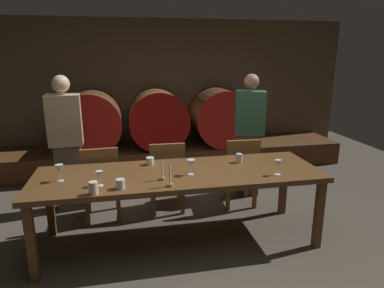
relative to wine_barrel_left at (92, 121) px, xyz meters
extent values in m
plane|color=#4C443A|center=(1.06, -2.57, -0.83)|extent=(8.81, 8.81, 0.00)
cube|color=brown|center=(1.06, 0.55, 0.38)|extent=(6.78, 0.24, 2.42)
cube|color=#4C2D16|center=(1.06, 0.00, -0.65)|extent=(6.10, 0.90, 0.37)
cylinder|color=#513319|center=(0.00, 0.00, 0.00)|extent=(0.92, 0.80, 0.92)
cylinder|color=#B21C16|center=(0.00, -0.42, 0.00)|extent=(0.93, 0.03, 0.93)
cylinder|color=#B21C16|center=(0.00, 0.42, 0.00)|extent=(0.93, 0.03, 0.93)
cylinder|color=#2D2D33|center=(0.00, 0.00, 0.00)|extent=(0.92, 0.04, 0.92)
cylinder|color=brown|center=(1.03, 0.00, 0.00)|extent=(0.92, 0.80, 0.92)
cylinder|color=maroon|center=(1.03, -0.42, 0.00)|extent=(0.93, 0.03, 0.93)
cylinder|color=maroon|center=(1.03, 0.42, 0.00)|extent=(0.93, 0.03, 0.93)
cylinder|color=#2D2D33|center=(1.03, 0.00, 0.00)|extent=(0.92, 0.04, 0.92)
cylinder|color=#513319|center=(2.07, 0.00, 0.00)|extent=(0.92, 0.80, 0.92)
cylinder|color=#B21C16|center=(2.07, -0.42, 0.00)|extent=(0.93, 0.03, 0.93)
cylinder|color=#B21C16|center=(2.07, 0.42, 0.00)|extent=(0.93, 0.03, 0.93)
cylinder|color=#2D2D33|center=(2.07, 0.00, 0.00)|extent=(0.92, 0.04, 0.92)
cube|color=brown|center=(1.01, -2.35, -0.11)|extent=(2.77, 0.88, 0.05)
cube|color=brown|center=(-0.30, -2.73, -0.48)|extent=(0.07, 0.07, 0.70)
cube|color=brown|center=(2.31, -2.73, -0.48)|extent=(0.07, 0.07, 0.70)
cube|color=brown|center=(-0.30, -1.97, -0.48)|extent=(0.07, 0.07, 0.70)
cube|color=brown|center=(2.31, -1.97, -0.48)|extent=(0.07, 0.07, 0.70)
cube|color=brown|center=(0.21, -1.65, -0.39)|extent=(0.42, 0.42, 0.04)
cube|color=brown|center=(0.22, -1.83, -0.16)|extent=(0.40, 0.06, 0.42)
cube|color=brown|center=(0.37, -1.47, -0.62)|extent=(0.05, 0.05, 0.42)
cube|color=brown|center=(0.03, -1.49, -0.62)|extent=(0.05, 0.05, 0.42)
cube|color=brown|center=(0.39, -1.81, -0.62)|extent=(0.05, 0.05, 0.42)
cube|color=brown|center=(0.05, -1.83, -0.62)|extent=(0.05, 0.05, 0.42)
cube|color=brown|center=(0.97, -1.59, -0.39)|extent=(0.41, 0.41, 0.04)
cube|color=brown|center=(0.96, -1.77, -0.16)|extent=(0.40, 0.05, 0.42)
cube|color=brown|center=(1.14, -1.43, -0.62)|extent=(0.05, 0.05, 0.42)
cube|color=brown|center=(0.80, -1.42, -0.62)|extent=(0.05, 0.05, 0.42)
cube|color=brown|center=(1.13, -1.77, -0.62)|extent=(0.05, 0.05, 0.42)
cube|color=brown|center=(0.79, -1.76, -0.62)|extent=(0.05, 0.05, 0.42)
cube|color=brown|center=(1.87, -1.61, -0.39)|extent=(0.41, 0.41, 0.04)
cube|color=brown|center=(1.86, -1.79, -0.16)|extent=(0.40, 0.05, 0.42)
cube|color=brown|center=(2.05, -1.45, -0.62)|extent=(0.05, 0.05, 0.42)
cube|color=brown|center=(1.71, -1.44, -0.62)|extent=(0.05, 0.05, 0.42)
cube|color=brown|center=(2.03, -1.79, -0.62)|extent=(0.05, 0.05, 0.42)
cube|color=brown|center=(1.69, -1.78, -0.62)|extent=(0.05, 0.05, 0.42)
cube|color=brown|center=(-0.18, -1.33, -0.42)|extent=(0.31, 0.22, 0.81)
cube|color=tan|center=(-0.18, -1.33, 0.28)|extent=(0.39, 0.26, 0.59)
sphere|color=beige|center=(-0.18, -1.33, 0.70)|extent=(0.20, 0.20, 0.20)
cube|color=brown|center=(2.11, -1.31, -0.41)|extent=(0.35, 0.28, 0.84)
cube|color=#336047|center=(2.11, -1.31, 0.29)|extent=(0.43, 0.34, 0.56)
sphere|color=tan|center=(2.11, -1.31, 0.68)|extent=(0.20, 0.20, 0.20)
cylinder|color=olive|center=(0.82, -2.52, -0.07)|extent=(0.05, 0.05, 0.02)
cylinder|color=#EDE5CC|center=(0.82, -2.52, 0.02)|extent=(0.02, 0.02, 0.15)
cone|color=yellow|center=(0.82, -2.52, 0.11)|extent=(0.01, 0.01, 0.02)
cylinder|color=olive|center=(0.87, -2.69, -0.07)|extent=(0.05, 0.05, 0.02)
cylinder|color=#EDE5CC|center=(0.87, -2.69, 0.03)|extent=(0.02, 0.02, 0.17)
cone|color=yellow|center=(0.87, -2.69, 0.13)|extent=(0.01, 0.01, 0.02)
cylinder|color=silver|center=(-0.09, -2.37, -0.08)|extent=(0.06, 0.06, 0.00)
cylinder|color=silver|center=(-0.09, -2.37, -0.04)|extent=(0.01, 0.01, 0.07)
cone|color=silver|center=(-0.09, -2.37, 0.03)|extent=(0.07, 0.07, 0.08)
cylinder|color=silver|center=(0.27, -2.56, -0.08)|extent=(0.06, 0.06, 0.00)
cylinder|color=silver|center=(0.27, -2.56, -0.05)|extent=(0.01, 0.01, 0.06)
cone|color=silver|center=(0.27, -2.56, 0.02)|extent=(0.06, 0.06, 0.07)
cylinder|color=silver|center=(1.10, -2.44, -0.08)|extent=(0.06, 0.06, 0.00)
cylinder|color=silver|center=(1.10, -2.44, -0.04)|extent=(0.01, 0.01, 0.07)
cone|color=silver|center=(1.10, -2.44, 0.03)|extent=(0.08, 0.08, 0.07)
cylinder|color=white|center=(1.91, -2.61, -0.08)|extent=(0.06, 0.06, 0.00)
cylinder|color=white|center=(1.91, -2.61, -0.05)|extent=(0.01, 0.01, 0.07)
cone|color=white|center=(1.91, -2.61, 0.03)|extent=(0.06, 0.06, 0.08)
cylinder|color=beige|center=(0.23, -2.74, -0.03)|extent=(0.08, 0.08, 0.11)
cylinder|color=silver|center=(0.45, -2.66, -0.04)|extent=(0.08, 0.08, 0.09)
cylinder|color=white|center=(0.74, -2.07, -0.05)|extent=(0.08, 0.08, 0.08)
cylinder|color=silver|center=(1.67, -2.18, -0.04)|extent=(0.07, 0.07, 0.09)
camera|label=1|loc=(0.51, -5.41, 1.04)|focal=31.54mm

